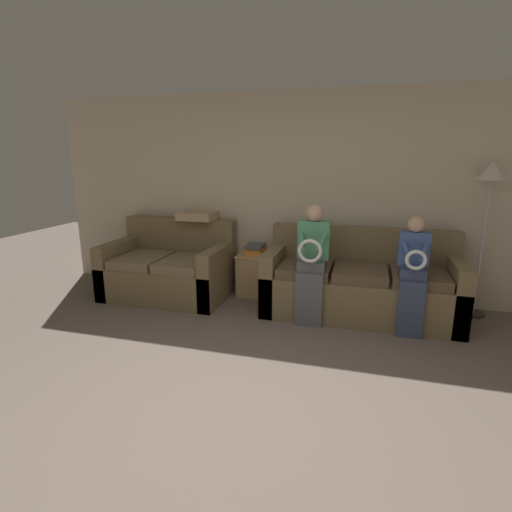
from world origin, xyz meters
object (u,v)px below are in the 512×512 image
(couch_side, at_px, (170,270))
(child_left_seated, at_px, (312,259))
(couch_main, at_px, (360,285))
(throw_pillow, at_px, (199,215))
(side_shelf, at_px, (255,274))
(floor_lamp, at_px, (490,188))
(book_stack, at_px, (255,249))
(child_right_seated, at_px, (413,270))

(couch_side, height_order, child_left_seated, child_left_seated)
(couch_main, distance_m, throw_pillow, 2.24)
(couch_main, relative_size, side_shelf, 3.95)
(floor_lamp, bearing_deg, child_left_seated, -158.99)
(book_stack, bearing_deg, couch_main, -12.52)
(book_stack, bearing_deg, throw_pillow, 175.22)
(child_right_seated, bearing_deg, side_shelf, 160.10)
(book_stack, height_order, throw_pillow, throw_pillow)
(couch_side, relative_size, side_shelf, 2.84)
(child_right_seated, bearing_deg, book_stack, 160.28)
(couch_main, xyz_separation_m, book_stack, (-1.32, 0.29, 0.26))
(child_left_seated, relative_size, floor_lamp, 0.74)
(floor_lamp, bearing_deg, child_right_seated, -138.00)
(throw_pillow, bearing_deg, side_shelf, -4.21)
(book_stack, xyz_separation_m, floor_lamp, (2.59, 0.03, 0.83))
(side_shelf, xyz_separation_m, throw_pillow, (-0.79, 0.06, 0.73))
(floor_lamp, bearing_deg, throw_pillow, 179.44)
(side_shelf, distance_m, book_stack, 0.33)
(child_right_seated, bearing_deg, child_left_seated, 179.67)
(book_stack, bearing_deg, floor_lamp, 0.73)
(side_shelf, bearing_deg, child_left_seated, -38.70)
(couch_main, height_order, side_shelf, couch_main)
(child_left_seated, height_order, child_right_seated, child_left_seated)
(couch_main, bearing_deg, child_left_seated, -144.89)
(child_left_seated, relative_size, book_stack, 4.31)
(side_shelf, height_order, throw_pillow, throw_pillow)
(couch_main, xyz_separation_m, child_left_seated, (-0.51, -0.36, 0.36))
(throw_pillow, bearing_deg, couch_main, -9.66)
(book_stack, height_order, floor_lamp, floor_lamp)
(side_shelf, relative_size, throw_pillow, 1.17)
(couch_main, bearing_deg, side_shelf, 167.18)
(side_shelf, height_order, book_stack, book_stack)
(couch_side, distance_m, side_shelf, 1.11)
(couch_side, bearing_deg, side_shelf, 15.10)
(couch_side, relative_size, book_stack, 5.17)
(couch_main, distance_m, child_right_seated, 0.70)
(book_stack, bearing_deg, child_left_seated, -38.52)
(couch_side, bearing_deg, throw_pillow, 51.00)
(child_left_seated, distance_m, floor_lamp, 2.04)
(child_right_seated, distance_m, throw_pillow, 2.74)
(child_left_seated, bearing_deg, couch_main, 35.11)
(book_stack, bearing_deg, side_shelf, 121.29)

